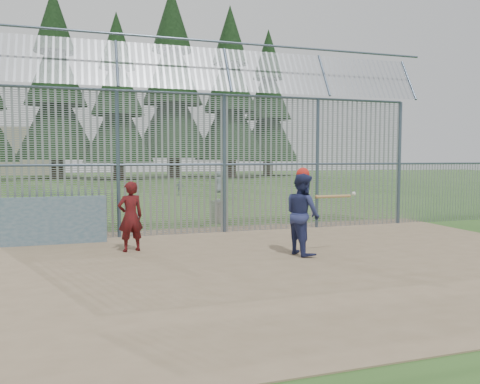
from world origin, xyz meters
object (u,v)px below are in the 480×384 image
object	(u,v)px
batter	(302,214)
trash_can	(219,212)
onlooker	(130,216)
bleacher	(16,209)
dugout_wall	(55,221)

from	to	relation	value
batter	trash_can	size ratio (longest dim) A/B	2.24
batter	onlooker	world-z (taller)	batter
onlooker	bleacher	size ratio (longest dim) A/B	0.54
batter	trash_can	distance (m)	5.66
batter	bleacher	distance (m)	10.84
batter	onlooker	xyz separation A→B (m)	(-3.66, 1.53, -0.10)
dugout_wall	onlooker	distance (m)	2.30
bleacher	trash_can	bearing A→B (deg)	-21.86
dugout_wall	batter	world-z (taller)	batter
trash_can	bleacher	world-z (taller)	trash_can
dugout_wall	bleacher	distance (m)	5.49
dugout_wall	trash_can	size ratio (longest dim) A/B	3.05
onlooker	batter	bearing A→B (deg)	142.85
onlooker	dugout_wall	bearing A→B (deg)	-54.75
dugout_wall	onlooker	world-z (taller)	onlooker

